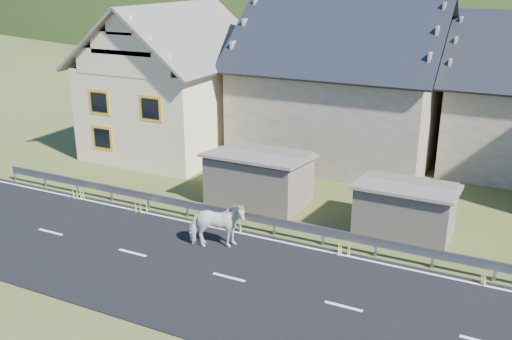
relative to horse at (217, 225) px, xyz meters
The scene contains 9 objects.
ground 2.47m from the horse, 50.36° to the right, with size 160.00×160.00×0.00m, color #353E11.
road 2.46m from the horse, 50.36° to the right, with size 60.00×7.00×0.04m, color black.
lane_markings 2.46m from the horse, 50.36° to the right, with size 60.00×6.60×0.01m, color silver.
guardrail 2.44m from the horse, 52.70° to the left, with size 28.10×0.09×0.75m.
shed_left 4.77m from the horse, 96.49° to the left, with size 4.30×3.30×2.40m, color #706454.
shed_right 7.31m from the horse, 35.40° to the left, with size 3.80×2.90×2.20m, color #706454.
house_cream 13.76m from the horse, 129.85° to the left, with size 7.80×9.80×8.30m.
house_stone_a 13.75m from the horse, 88.01° to the left, with size 10.80×9.80×8.90m.
horse is the anchor object (origin of this frame).
Camera 1 is at (8.22, -14.73, 9.75)m, focal length 40.00 mm.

